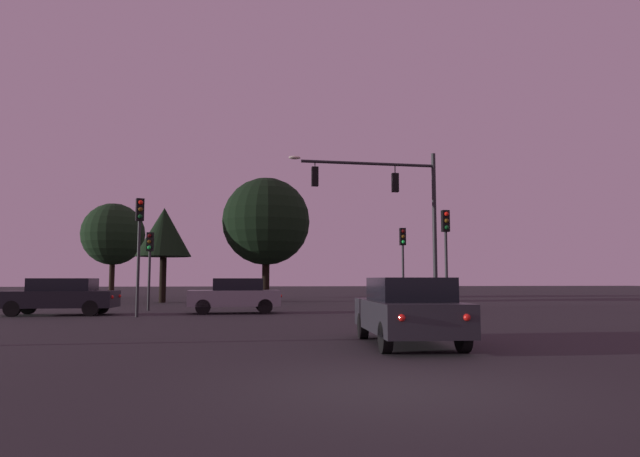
% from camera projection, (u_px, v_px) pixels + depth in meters
% --- Properties ---
extents(ground_plane, '(168.00, 168.00, 0.00)m').
position_uv_depth(ground_plane, '(280.00, 305.00, 31.82)').
color(ground_plane, '#262326').
rests_on(ground_plane, ground).
extents(traffic_signal_mast_arm, '(7.12, 0.60, 7.52)m').
position_uv_depth(traffic_signal_mast_arm, '(395.00, 201.00, 26.49)').
color(traffic_signal_mast_arm, '#232326').
rests_on(traffic_signal_mast_arm, ground).
extents(traffic_light_corner_left, '(0.31, 0.35, 4.35)m').
position_uv_depth(traffic_light_corner_left, '(446.00, 241.00, 23.27)').
color(traffic_light_corner_left, '#232326').
rests_on(traffic_light_corner_left, ground).
extents(traffic_light_corner_right, '(0.33, 0.37, 3.72)m').
position_uv_depth(traffic_light_corner_right, '(150.00, 255.00, 26.73)').
color(traffic_light_corner_right, '#232326').
rests_on(traffic_light_corner_right, ground).
extents(traffic_light_median, '(0.36, 0.39, 4.69)m').
position_uv_depth(traffic_light_median, '(139.00, 233.00, 22.24)').
color(traffic_light_median, '#232326').
rests_on(traffic_light_median, ground).
extents(traffic_light_far_side, '(0.30, 0.35, 4.15)m').
position_uv_depth(traffic_light_far_side, '(403.00, 251.00, 29.20)').
color(traffic_light_far_side, '#232326').
rests_on(traffic_light_far_side, ground).
extents(car_nearside_lane, '(2.02, 4.43, 1.52)m').
position_uv_depth(car_nearside_lane, '(408.00, 310.00, 12.72)').
color(car_nearside_lane, '#232328').
rests_on(car_nearside_lane, ground).
extents(car_crossing_left, '(4.64, 1.90, 1.52)m').
position_uv_depth(car_crossing_left, '(60.00, 296.00, 23.17)').
color(car_crossing_left, black).
rests_on(car_crossing_left, ground).
extents(car_crossing_right, '(4.07, 1.89, 1.52)m').
position_uv_depth(car_crossing_right, '(235.00, 295.00, 24.52)').
color(car_crossing_right, gray).
rests_on(car_crossing_right, ground).
extents(tree_behind_sign, '(5.86, 5.86, 8.28)m').
position_uv_depth(tree_behind_sign, '(266.00, 222.00, 37.61)').
color(tree_behind_sign, black).
rests_on(tree_behind_sign, ground).
extents(tree_left_far, '(3.51, 3.51, 6.06)m').
position_uv_depth(tree_left_far, '(164.00, 233.00, 35.94)').
color(tree_left_far, black).
rests_on(tree_left_far, ground).
extents(tree_center_horizon, '(4.83, 4.83, 7.42)m').
position_uv_depth(tree_center_horizon, '(113.00, 234.00, 43.89)').
color(tree_center_horizon, black).
rests_on(tree_center_horizon, ground).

